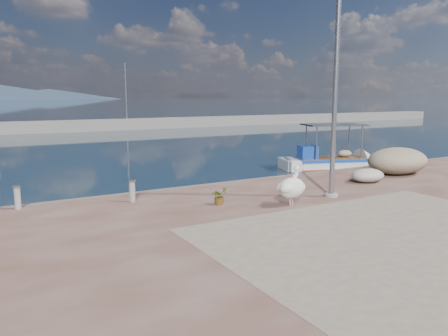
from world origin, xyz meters
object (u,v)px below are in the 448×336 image
boat_right (331,164)px  bollard_near (132,190)px  pelican (292,187)px  lamp_post (335,96)px

boat_right → bollard_near: boat_right is taller
pelican → bollard_near: 4.96m
lamp_post → bollard_near: size_ratio=9.82×
bollard_near → pelican: bearing=-35.1°
boat_right → lamp_post: 9.83m
boat_right → bollard_near: (-12.30, -4.02, 0.67)m
pelican → bollard_near: bearing=119.9°
pelican → bollard_near: pelican is taller
pelican → lamp_post: 3.34m
pelican → lamp_post: lamp_post is taller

